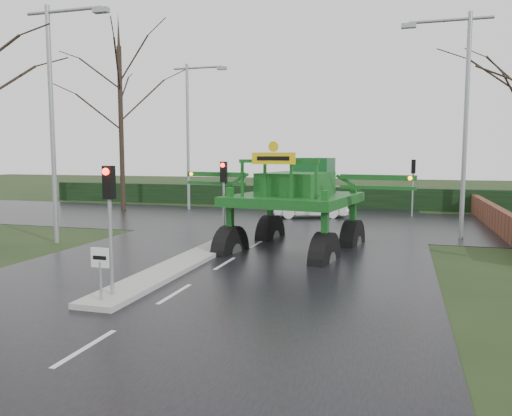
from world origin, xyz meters
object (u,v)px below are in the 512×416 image
(street_light_left_far, at_px, (192,123))
(crop_sprayer, at_px, (233,188))
(traffic_signal_far, at_px, (413,175))
(white_sedan, at_px, (309,218))
(traffic_signal_near, at_px, (109,202))
(street_light_left_near, at_px, (57,103))
(traffic_signal_mid, at_px, (224,184))
(street_light_right, at_px, (459,105))
(keep_left_sign, at_px, (100,265))

(street_light_left_far, xyz_separation_m, crop_sprayer, (7.74, -13.75, -3.45))
(traffic_signal_far, height_order, white_sedan, traffic_signal_far)
(traffic_signal_near, xyz_separation_m, street_light_left_near, (-6.89, 7.01, 3.40))
(traffic_signal_mid, bearing_deg, street_light_right, 25.40)
(traffic_signal_far, xyz_separation_m, white_sedan, (-6.04, -2.30, -2.59))
(keep_left_sign, xyz_separation_m, traffic_signal_mid, (0.00, 8.99, 1.53))
(traffic_signal_near, xyz_separation_m, crop_sprayer, (0.84, 7.26, -0.05))
(street_light_left_near, xyz_separation_m, white_sedan, (8.66, 11.71, -5.99))
(traffic_signal_mid, bearing_deg, street_light_left_far, 118.86)
(street_light_right, bearing_deg, street_light_left_far, 153.98)
(traffic_signal_near, bearing_deg, traffic_signal_far, 69.64)
(street_light_left_far, bearing_deg, traffic_signal_far, 0.03)
(traffic_signal_near, relative_size, traffic_signal_far, 1.00)
(keep_left_sign, distance_m, white_sedan, 19.32)
(street_light_left_near, xyz_separation_m, crop_sprayer, (7.74, 0.25, -3.45))
(white_sedan, bearing_deg, street_light_right, -147.04)
(white_sedan, bearing_deg, crop_sprayer, 154.80)
(white_sedan, bearing_deg, street_light_left_far, 54.58)
(traffic_signal_mid, xyz_separation_m, street_light_left_near, (-6.89, -1.49, 3.40))
(keep_left_sign, xyz_separation_m, street_light_left_far, (-6.89, 21.50, 4.93))
(keep_left_sign, height_order, street_light_left_near, street_light_left_near)
(street_light_right, bearing_deg, keep_left_sign, -125.12)
(traffic_signal_near, height_order, traffic_signal_mid, same)
(street_light_left_far, relative_size, white_sedan, 2.20)
(white_sedan, bearing_deg, street_light_left_near, 122.92)
(keep_left_sign, xyz_separation_m, white_sedan, (1.76, 19.21, -1.06))
(traffic_signal_near, relative_size, traffic_signal_mid, 1.00)
(keep_left_sign, relative_size, crop_sprayer, 0.14)
(street_light_right, distance_m, crop_sprayer, 10.95)
(traffic_signal_far, bearing_deg, traffic_signal_near, 69.64)
(crop_sprayer, relative_size, white_sedan, 2.09)
(crop_sprayer, bearing_deg, traffic_signal_mid, 133.36)
(street_light_right, xyz_separation_m, crop_sprayer, (-8.65, -5.75, -3.45))
(traffic_signal_far, distance_m, street_light_left_far, 15.08)
(traffic_signal_near, distance_m, street_light_right, 16.46)
(traffic_signal_near, bearing_deg, crop_sprayer, 83.40)
(traffic_signal_far, bearing_deg, keep_left_sign, 70.07)
(white_sedan, bearing_deg, traffic_signal_near, 154.02)
(street_light_left_near, relative_size, white_sedan, 2.20)
(street_light_right, bearing_deg, street_light_left_near, -159.89)
(traffic_signal_near, bearing_deg, street_light_right, 53.87)
(crop_sprayer, height_order, white_sedan, crop_sprayer)
(keep_left_sign, relative_size, traffic_signal_far, 0.38)
(street_light_right, height_order, white_sedan, street_light_right)
(keep_left_sign, bearing_deg, street_light_right, 54.88)
(traffic_signal_near, bearing_deg, white_sedan, 84.62)
(keep_left_sign, height_order, crop_sprayer, crop_sprayer)
(traffic_signal_far, height_order, street_light_left_near, street_light_left_near)
(traffic_signal_far, relative_size, street_light_left_far, 0.35)
(traffic_signal_near, height_order, street_light_left_near, street_light_left_near)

